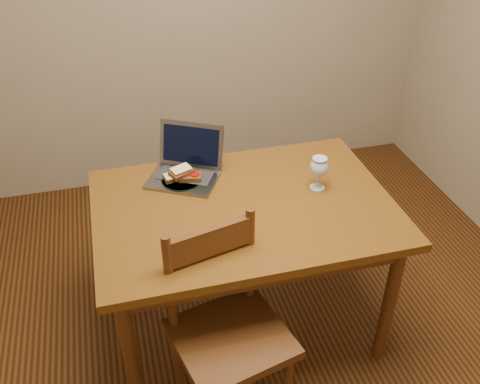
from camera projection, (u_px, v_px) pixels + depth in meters
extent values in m
cube|color=black|center=(259.00, 337.00, 2.67)|extent=(3.20, 3.20, 0.02)
cube|color=#552D0E|center=(244.00, 208.00, 2.34)|extent=(1.30, 0.90, 0.04)
cylinder|color=#44210E|center=(131.00, 357.00, 2.14)|extent=(0.06, 0.06, 0.70)
cylinder|color=#44210E|center=(389.00, 303.00, 2.38)|extent=(0.06, 0.06, 0.70)
cylinder|color=#44210E|center=(117.00, 242.00, 2.72)|extent=(0.06, 0.06, 0.70)
cylinder|color=#44210E|center=(325.00, 208.00, 2.96)|extent=(0.06, 0.06, 0.70)
cube|color=#44210E|center=(231.00, 339.00, 2.10)|extent=(0.51, 0.50, 0.04)
cube|color=#44210E|center=(210.00, 242.00, 2.01)|extent=(0.34, 0.11, 0.12)
cylinder|color=black|center=(182.00, 181.00, 2.47)|extent=(0.19, 0.19, 0.02)
cube|color=slate|center=(183.00, 180.00, 2.48)|extent=(0.38, 0.34, 0.01)
cube|color=slate|center=(191.00, 145.00, 2.53)|extent=(0.30, 0.21, 0.21)
cube|color=black|center=(191.00, 145.00, 2.53)|extent=(0.26, 0.17, 0.17)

